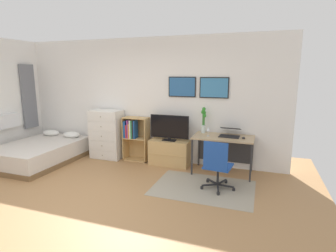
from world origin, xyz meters
name	(u,v)px	position (x,y,z in m)	size (l,w,h in m)	color
ground_plane	(81,205)	(0.00, 0.00, 0.00)	(7.20, 7.20, 0.00)	#A87A4C
wall_back_with_posters	(147,100)	(0.02, 2.43, 1.35)	(6.12, 0.09, 2.70)	white
area_rug	(203,188)	(1.59, 1.23, 0.00)	(1.70, 1.20, 0.01)	#9E937F
bed	(40,152)	(-2.13, 1.40, 0.22)	(1.42, 1.94, 0.55)	brown
dresser	(107,134)	(-0.88, 2.15, 0.56)	(0.72, 0.46, 1.12)	white
bookshelf	(134,135)	(-0.21, 2.22, 0.58)	(0.56, 0.30, 0.98)	tan
tv_stand	(170,152)	(0.65, 2.17, 0.27)	(0.85, 0.41, 0.54)	tan
television	(169,128)	(0.65, 2.15, 0.81)	(0.84, 0.16, 0.54)	black
desk	(224,142)	(1.79, 2.13, 0.61)	(1.15, 0.64, 0.74)	tan
office_chair	(217,164)	(1.81, 1.22, 0.46)	(0.57, 0.58, 0.86)	#232326
laptop	(230,133)	(1.90, 2.15, 0.81)	(0.40, 0.43, 0.17)	black
computer_mouse	(244,138)	(2.17, 2.00, 0.76)	(0.06, 0.10, 0.03)	#262628
bamboo_vase	(204,120)	(1.36, 2.25, 1.02)	(0.11, 0.10, 0.53)	silver
wine_glass	(208,129)	(1.50, 1.99, 0.87)	(0.07, 0.07, 0.18)	silver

